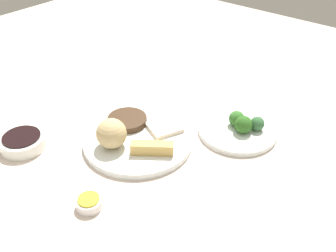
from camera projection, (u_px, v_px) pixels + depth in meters
The scene contains 14 objects.
tabletop at pixel (133, 143), 0.97m from camera, with size 2.20×2.20×0.02m, color beige.
main_plate at pixel (139, 140), 0.96m from camera, with size 0.27×0.27×0.02m, color white.
rice_scoop at pixel (111, 134), 0.90m from camera, with size 0.07×0.07×0.07m, color tan.
spring_roll at pixel (152, 148), 0.89m from camera, with size 0.10×0.03×0.03m, color tan.
crab_rangoon_wonton at pixel (164, 127), 0.98m from camera, with size 0.07×0.08×0.01m, color beige.
stir_fry_heap at pixel (127, 120), 1.00m from camera, with size 0.10×0.10×0.02m, color #402B19.
broccoli_plate at pixel (237, 131), 0.99m from camera, with size 0.20×0.20×0.01m, color white.
broccoli_floret_0 at pixel (243, 125), 0.96m from camera, with size 0.05×0.05×0.05m, color #2D621F.
broccoli_floret_1 at pixel (257, 124), 0.97m from camera, with size 0.04×0.04×0.04m, color #336337.
broccoli_floret_2 at pixel (237, 119), 0.99m from camera, with size 0.04×0.04×0.04m, color #366F2A.
soy_sauce_bowl at pixel (23, 142), 0.94m from camera, with size 0.11×0.11×0.03m, color white.
soy_sauce_bowl_liquid at pixel (21, 137), 0.93m from camera, with size 0.09×0.09×0.00m, color black.
sauce_ramekin_hot_mustard at pixel (89, 203), 0.78m from camera, with size 0.05×0.05×0.02m, color white.
sauce_ramekin_hot_mustard_liquid at pixel (89, 199), 0.77m from camera, with size 0.04×0.04×0.00m, color yellow.
Camera 1 is at (-0.56, 0.54, 0.61)m, focal length 40.93 mm.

